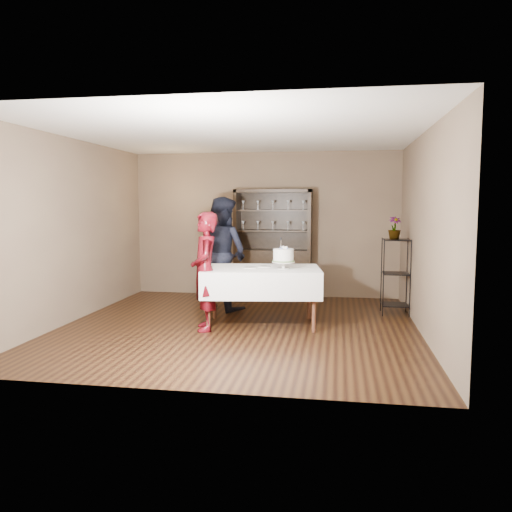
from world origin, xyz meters
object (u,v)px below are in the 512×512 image
Objects in this scene: plant_etagere at (396,273)px; woman at (205,271)px; potted_plant at (395,228)px; man at (222,254)px; cake at (283,256)px; cake_table at (261,281)px; china_hutch at (273,262)px.

plant_etagere is 3.07m from woman.
potted_plant is (2.66, 1.42, 0.55)m from woman.
man reaches higher than woman.
woman is 3.69× the size of cake.
woman is at bearing -151.89° from potted_plant.
potted_plant is (2.73, 0.07, 0.44)m from man.
potted_plant is at bearing 99.81° from woman.
cake reaches higher than cake_table.
china_hutch reaches higher than man.
cake is (0.42, -2.15, 0.34)m from china_hutch.
potted_plant is (1.94, 1.04, 0.73)m from cake_table.
plant_etagere is 0.73× the size of woman.
cake_table is 0.84m from woman.
woman is 1.36m from man.
cake_table is 1.28m from man.
man reaches higher than potted_plant.
man is 4.18× the size of cake.
potted_plant is at bearing -27.67° from china_hutch.
cake is at bearing -8.10° from cake_table.
woman reaches higher than cake_table.
woman is (-2.70, -1.44, 0.17)m from plant_etagere.
woman is 3.07m from potted_plant.
china_hutch reaches higher than cake.
woman is 4.60× the size of potted_plant.
cake is at bearing 169.90° from man.
plant_etagere is 0.67× the size of cake_table.
cake is (1.04, 0.34, 0.19)m from woman.
cake is at bearing -146.39° from plant_etagere.
cake_table is (0.10, -2.11, -0.03)m from china_hutch.
man is at bearing 164.69° from woman.
plant_etagere is 3.38× the size of potted_plant.
man is (-0.69, -1.14, 0.26)m from china_hutch.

